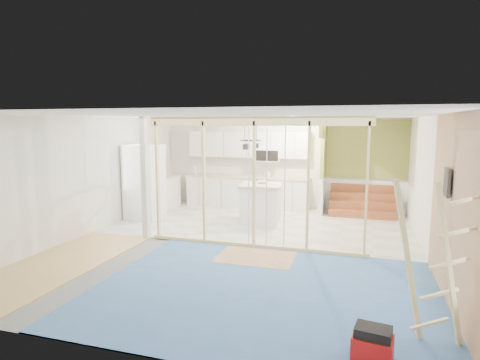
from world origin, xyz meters
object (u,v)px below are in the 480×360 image
(fridge, at_px, (145,182))
(island, at_px, (261,204))
(toolbox, at_px, (373,345))
(ladder, at_px, (434,264))

(fridge, relative_size, island, 1.73)
(toolbox, bearing_deg, ladder, 49.06)
(fridge, bearing_deg, toolbox, -42.44)
(toolbox, bearing_deg, fridge, 146.88)
(fridge, height_order, ladder, fridge)
(fridge, height_order, island, fridge)
(toolbox, bearing_deg, island, 124.12)
(island, bearing_deg, ladder, -63.40)
(island, relative_size, ladder, 0.60)
(island, distance_m, toolbox, 5.94)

